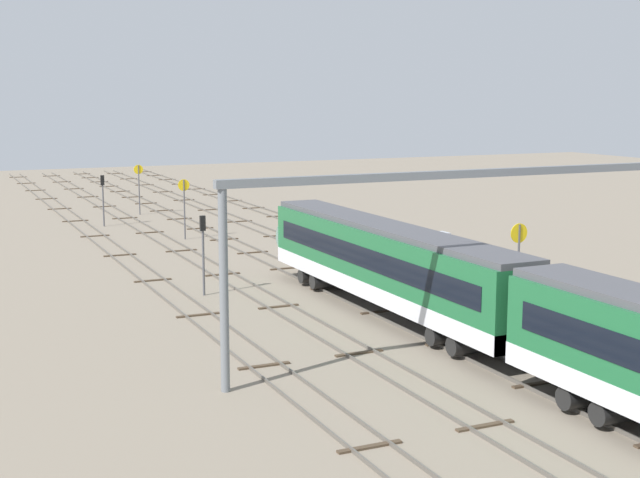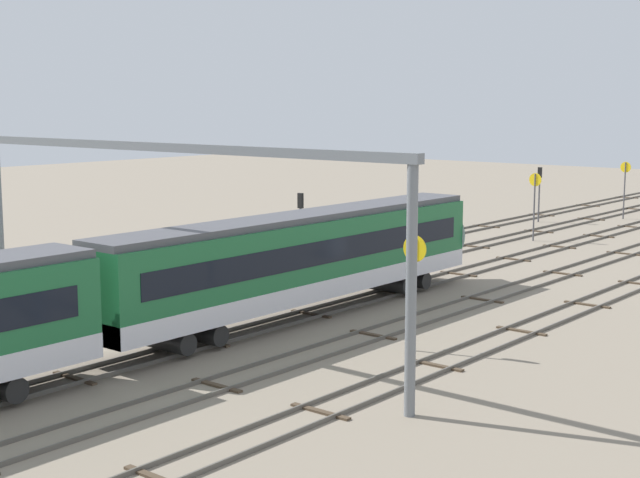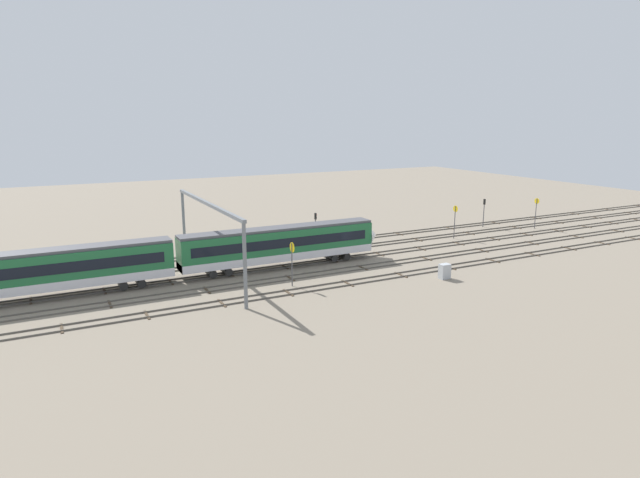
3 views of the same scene
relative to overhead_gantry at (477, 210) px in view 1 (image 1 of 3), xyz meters
The scene contains 13 objects.
ground_plane 14.15m from the overhead_gantry, ahead, with size 205.87×205.87×0.00m, color gray.
track_near_foreground 16.98m from the overhead_gantry, 37.19° to the right, with size 189.87×2.40×0.16m.
track_second_near 14.90m from the overhead_gantry, 20.93° to the right, with size 189.87×2.40×0.16m.
track_with_train 14.12m from the overhead_gantry, ahead, with size 189.87×2.40×0.16m.
track_second_far 14.85m from the overhead_gantry, 20.29° to the left, with size 189.87×2.40×0.16m.
track_far_background 16.89m from the overhead_gantry, 36.72° to the left, with size 189.87×2.40×0.16m.
overhead_gantry is the anchor object (origin of this frame).
speed_sign_near_foreground 10.66m from the overhead_gantry, 47.90° to the right, with size 0.14×1.09×4.79m.
speed_sign_far_trackside 38.08m from the overhead_gantry, ahead, with size 0.14×0.96×4.98m.
speed_sign_distant_end 54.77m from the overhead_gantry, ahead, with size 0.14×0.92×4.98m.
signal_light_trackside_approach 19.03m from the overhead_gantry, 23.68° to the left, with size 0.31×0.32×4.79m.
signal_light_trackside_departure 48.76m from the overhead_gantry, ahead, with size 0.31×0.32×4.65m.
relay_cabinet 26.95m from the overhead_gantry, 29.05° to the right, with size 1.20×0.84×1.68m.
Camera 1 is at (-45.18, 22.68, 11.77)m, focal length 49.83 mm.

